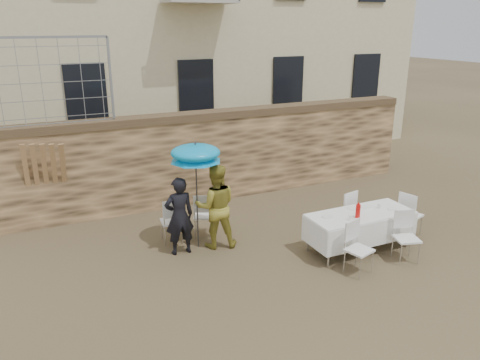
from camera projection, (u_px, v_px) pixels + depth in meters
name	position (u px, v px, depth m)	size (l,w,h in m)	color
ground	(275.00, 307.00, 7.38)	(80.00, 80.00, 0.00)	brown
stone_wall	(177.00, 161.00, 11.34)	(13.00, 0.50, 2.20)	olive
chain_link_fence	(31.00, 83.00, 9.51)	(3.20, 0.06, 1.80)	gray
man_suit	(179.00, 216.00, 8.90)	(0.57, 0.37, 1.55)	black
woman_dress	(216.00, 206.00, 9.18)	(0.83, 0.64, 1.70)	gold
umbrella	(196.00, 156.00, 8.79)	(0.98, 0.98, 2.01)	#3F3F44
couple_chair_left	(172.00, 220.00, 9.47)	(0.48, 0.48, 0.96)	white
couple_chair_right	(204.00, 214.00, 9.75)	(0.48, 0.48, 0.96)	white
banquet_table	(361.00, 215.00, 9.06)	(2.10, 0.85, 0.78)	white
soda_bottle	(358.00, 211.00, 8.80)	(0.09, 0.09, 0.26)	red
table_chair_front_left	(359.00, 249.00, 8.26)	(0.48, 0.48, 0.96)	white
table_chair_front_right	(407.00, 237.00, 8.69)	(0.48, 0.48, 0.96)	white
table_chair_back	(343.00, 211.00, 9.91)	(0.48, 0.48, 0.96)	white
table_chair_side	(410.00, 214.00, 9.78)	(0.48, 0.48, 0.96)	white
wood_planks	(44.00, 184.00, 9.96)	(0.70, 0.20, 2.00)	#A37749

